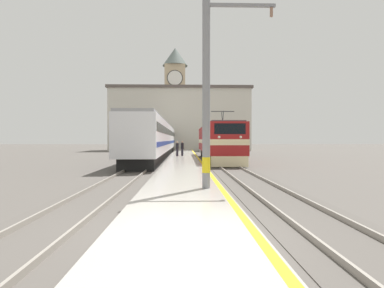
{
  "coord_description": "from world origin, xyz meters",
  "views": [
    {
      "loc": [
        0.03,
        -6.88,
        2.13
      ],
      "look_at": [
        0.79,
        21.39,
        1.71
      ],
      "focal_mm": 28.0,
      "sensor_mm": 36.0,
      "label": 1
    }
  ],
  "objects_px": {
    "passenger_train": "(162,139)",
    "clock_tower": "(175,95)",
    "catenary_mast": "(208,88)",
    "person_on_platform": "(182,148)",
    "locomotive_train": "(217,142)",
    "second_waiting_passenger": "(177,148)"
  },
  "relations": [
    {
      "from": "passenger_train",
      "to": "catenary_mast",
      "type": "distance_m",
      "value": 32.49
    },
    {
      "from": "catenary_mast",
      "to": "clock_tower",
      "type": "height_order",
      "value": "clock_tower"
    },
    {
      "from": "catenary_mast",
      "to": "person_on_platform",
      "type": "height_order",
      "value": "catenary_mast"
    },
    {
      "from": "locomotive_train",
      "to": "second_waiting_passenger",
      "type": "distance_m",
      "value": 5.56
    },
    {
      "from": "second_waiting_passenger",
      "to": "locomotive_train",
      "type": "bearing_deg",
      "value": -41.23
    },
    {
      "from": "passenger_train",
      "to": "second_waiting_passenger",
      "type": "relative_size",
      "value": 29.92
    },
    {
      "from": "clock_tower",
      "to": "passenger_train",
      "type": "bearing_deg",
      "value": -93.08
    },
    {
      "from": "locomotive_train",
      "to": "catenary_mast",
      "type": "relative_size",
      "value": 2.18
    },
    {
      "from": "locomotive_train",
      "to": "passenger_train",
      "type": "xyz_separation_m",
      "value": [
        -6.58,
        13.36,
        0.32
      ]
    },
    {
      "from": "second_waiting_passenger",
      "to": "clock_tower",
      "type": "height_order",
      "value": "clock_tower"
    },
    {
      "from": "passenger_train",
      "to": "clock_tower",
      "type": "bearing_deg",
      "value": 86.92
    },
    {
      "from": "passenger_train",
      "to": "clock_tower",
      "type": "relative_size",
      "value": 2.23
    },
    {
      "from": "locomotive_train",
      "to": "second_waiting_passenger",
      "type": "relative_size",
      "value": 10.19
    },
    {
      "from": "passenger_train",
      "to": "second_waiting_passenger",
      "type": "distance_m",
      "value": 10.08
    },
    {
      "from": "second_waiting_passenger",
      "to": "clock_tower",
      "type": "relative_size",
      "value": 0.07
    },
    {
      "from": "catenary_mast",
      "to": "person_on_platform",
      "type": "bearing_deg",
      "value": 92.83
    },
    {
      "from": "passenger_train",
      "to": "clock_tower",
      "type": "height_order",
      "value": "clock_tower"
    },
    {
      "from": "passenger_train",
      "to": "clock_tower",
      "type": "distance_m",
      "value": 25.08
    },
    {
      "from": "passenger_train",
      "to": "person_on_platform",
      "type": "height_order",
      "value": "passenger_train"
    },
    {
      "from": "locomotive_train",
      "to": "passenger_train",
      "type": "bearing_deg",
      "value": 116.22
    },
    {
      "from": "person_on_platform",
      "to": "catenary_mast",
      "type": "bearing_deg",
      "value": -87.17
    },
    {
      "from": "person_on_platform",
      "to": "clock_tower",
      "type": "height_order",
      "value": "clock_tower"
    }
  ]
}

